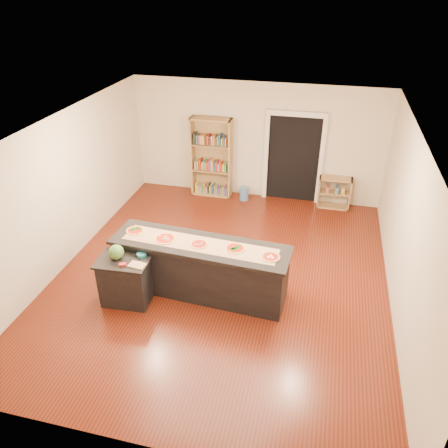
% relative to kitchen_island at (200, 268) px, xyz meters
% --- Properties ---
extents(room, '(6.00, 7.00, 2.80)m').
position_rel_kitchen_island_xyz_m(room, '(0.24, 0.53, 0.90)').
color(room, beige).
rests_on(room, ground).
extents(doorway, '(1.40, 0.09, 2.21)m').
position_rel_kitchen_island_xyz_m(doorway, '(1.14, 4.00, 0.70)').
color(doorway, black).
rests_on(doorway, room).
extents(kitchen_island, '(3.04, 0.82, 1.00)m').
position_rel_kitchen_island_xyz_m(kitchen_island, '(0.00, 0.00, 0.00)').
color(kitchen_island, black).
rests_on(kitchen_island, ground).
extents(side_counter, '(0.86, 0.63, 0.85)m').
position_rel_kitchen_island_xyz_m(side_counter, '(-1.15, -0.52, -0.08)').
color(side_counter, black).
rests_on(side_counter, ground).
extents(bookshelf, '(0.98, 0.35, 1.96)m').
position_rel_kitchen_island_xyz_m(bookshelf, '(-0.82, 3.81, 0.48)').
color(bookshelf, '#AA8652').
rests_on(bookshelf, ground).
extents(low_shelf, '(0.76, 0.32, 0.76)m').
position_rel_kitchen_island_xyz_m(low_shelf, '(2.18, 3.82, -0.13)').
color(low_shelf, '#AA8652').
rests_on(low_shelf, ground).
extents(waste_bin, '(0.23, 0.23, 0.33)m').
position_rel_kitchen_island_xyz_m(waste_bin, '(0.03, 3.70, -0.34)').
color(waste_bin, teal).
rests_on(waste_bin, ground).
extents(kraft_paper, '(2.66, 0.65, 0.00)m').
position_rel_kitchen_island_xyz_m(kraft_paper, '(-0.00, -0.01, 0.50)').
color(kraft_paper, tan).
rests_on(kraft_paper, kitchen_island).
extents(watermelon, '(0.25, 0.25, 0.25)m').
position_rel_kitchen_island_xyz_m(watermelon, '(-1.26, -0.51, 0.47)').
color(watermelon, '#144214').
rests_on(watermelon, side_counter).
extents(cutting_board, '(0.29, 0.21, 0.02)m').
position_rel_kitchen_island_xyz_m(cutting_board, '(-0.86, -0.63, 0.35)').
color(cutting_board, tan).
rests_on(cutting_board, side_counter).
extents(package_red, '(0.14, 0.12, 0.04)m').
position_rel_kitchen_island_xyz_m(package_red, '(-1.09, -0.69, 0.37)').
color(package_red, maroon).
rests_on(package_red, side_counter).
extents(package_teal, '(0.16, 0.16, 0.06)m').
position_rel_kitchen_island_xyz_m(package_teal, '(-0.89, -0.37, 0.38)').
color(package_teal, '#195966').
rests_on(package_teal, side_counter).
extents(pizza_a, '(0.32, 0.32, 0.02)m').
position_rel_kitchen_island_xyz_m(pizza_a, '(-1.21, 0.13, 0.51)').
color(pizza_a, tan).
rests_on(pizza_a, kitchen_island).
extents(pizza_b, '(0.35, 0.35, 0.02)m').
position_rel_kitchen_island_xyz_m(pizza_b, '(-0.61, -0.00, 0.51)').
color(pizza_b, tan).
rests_on(pizza_b, kitchen_island).
extents(pizza_c, '(0.29, 0.29, 0.02)m').
position_rel_kitchen_island_xyz_m(pizza_c, '(-0.00, -0.03, 0.51)').
color(pizza_c, tan).
rests_on(pizza_c, kitchen_island).
extents(pizza_d, '(0.34, 0.34, 0.02)m').
position_rel_kitchen_island_xyz_m(pizza_d, '(0.61, -0.01, 0.51)').
color(pizza_d, tan).
rests_on(pizza_d, kitchen_island).
extents(pizza_e, '(0.30, 0.30, 0.02)m').
position_rel_kitchen_island_xyz_m(pizza_e, '(1.21, -0.12, 0.51)').
color(pizza_e, tan).
rests_on(pizza_e, kitchen_island).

